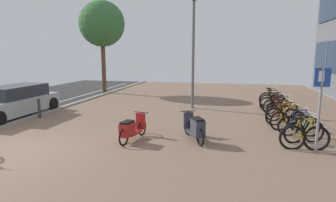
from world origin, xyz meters
TOP-DOWN VIEW (x-y plane):
  - ground at (1.43, 0.00)m, footprint 21.00×40.00m
  - bicycle_rack_00 at (7.97, 2.18)m, footprint 1.40×0.48m
  - bicycle_rack_01 at (8.12, 2.89)m, footprint 1.30×0.57m
  - bicycle_rack_02 at (8.13, 3.60)m, footprint 1.39×0.48m
  - bicycle_rack_03 at (7.94, 4.31)m, footprint 1.35×0.48m
  - bicycle_rack_04 at (7.89, 5.02)m, footprint 1.38×0.48m
  - bicycle_rack_05 at (7.94, 5.73)m, footprint 1.33×0.47m
  - bicycle_rack_06 at (8.07, 6.44)m, footprint 1.37×0.47m
  - bicycle_rack_07 at (7.94, 7.15)m, footprint 1.27×0.52m
  - bicycle_rack_08 at (7.90, 7.86)m, footprint 1.30×0.49m
  - bicycle_rack_09 at (7.97, 8.57)m, footprint 1.35×0.48m
  - bicycle_rack_10 at (8.01, 9.28)m, footprint 1.36×0.58m
  - scooter_near at (2.88, 1.89)m, footprint 0.60×1.70m
  - scooter_mid at (4.84, 2.29)m, footprint 0.93×1.61m
  - parked_car_near at (-3.31, 4.01)m, footprint 1.83×4.31m
  - parking_sign at (8.22, 1.96)m, footprint 0.40×0.07m
  - lamp_post at (4.03, 7.58)m, footprint 0.20×0.52m
  - street_tree at (-2.77, 11.84)m, footprint 3.08×3.08m
  - bollard_far at (-2.05, 4.02)m, footprint 0.12×0.12m

SIDE VIEW (x-z plane):
  - ground at x=1.43m, z-range -0.09..0.04m
  - bicycle_rack_07 at x=7.94m, z-range -0.14..0.81m
  - bicycle_rack_08 at x=7.90m, z-range -0.14..0.82m
  - bicycle_rack_05 at x=7.94m, z-range -0.14..0.83m
  - bicycle_rack_01 at x=8.12m, z-range -0.14..0.83m
  - bicycle_rack_02 at x=8.13m, z-range -0.15..0.84m
  - bicycle_rack_04 at x=7.89m, z-range -0.15..0.84m
  - bicycle_rack_03 at x=7.94m, z-range -0.15..0.84m
  - bicycle_rack_06 at x=8.07m, z-range -0.15..0.84m
  - bicycle_rack_09 at x=7.97m, z-range -0.15..0.85m
  - bicycle_rack_10 at x=8.01m, z-range -0.15..0.87m
  - bicycle_rack_00 at x=7.97m, z-range -0.15..0.87m
  - scooter_near at x=2.88m, z-range -0.03..0.79m
  - bollard_far at x=-2.05m, z-range 0.00..0.82m
  - scooter_mid at x=4.84m, z-range -0.01..0.85m
  - parked_car_near at x=-3.31m, z-range -0.02..1.32m
  - parking_sign at x=8.22m, z-range 0.28..2.63m
  - lamp_post at x=4.03m, z-range 0.32..5.71m
  - street_tree at x=-2.77m, z-range 1.56..7.81m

